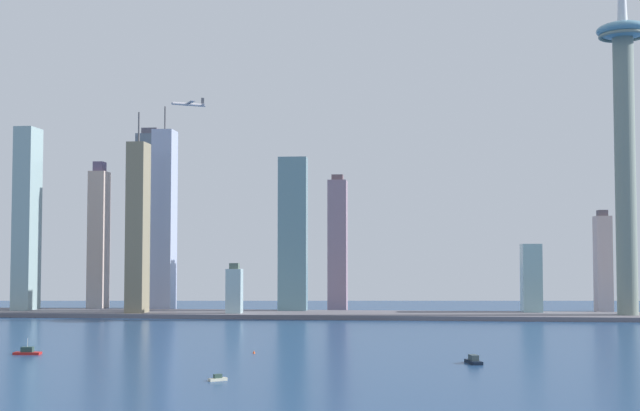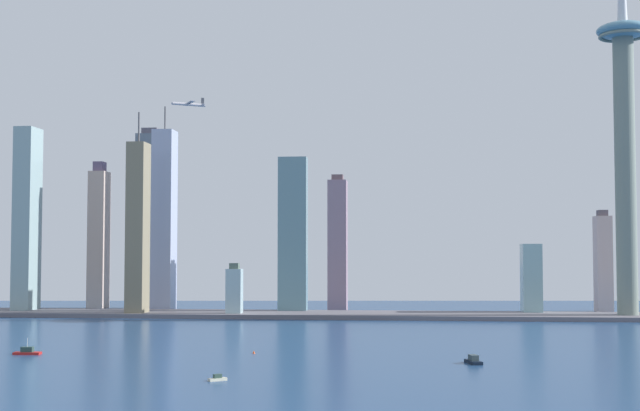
# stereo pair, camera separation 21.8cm
# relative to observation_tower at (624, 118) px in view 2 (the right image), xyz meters

# --- Properties ---
(waterfront_pier) EXTENTS (820.07, 66.61, 3.75)m
(waterfront_pier) POSITION_rel_observation_tower_xyz_m (-280.43, 1.33, -170.87)
(waterfront_pier) COLOR slate
(waterfront_pier) RESTS_ON ground
(observation_tower) EXTENTS (44.46, 44.46, 366.28)m
(observation_tower) POSITION_rel_observation_tower_xyz_m (0.00, 0.00, 0.00)
(observation_tower) COLOR gray
(observation_tower) RESTS_ON ground
(skyscraper_0) EXTENTS (26.95, 13.36, 184.68)m
(skyscraper_0) POSITION_rel_observation_tower_xyz_m (-449.92, 100.90, -82.31)
(skyscraper_0) COLOR slate
(skyscraper_0) RESTS_ON ground
(skyscraper_1) EXTENTS (13.39, 12.62, 47.50)m
(skyscraper_1) POSITION_rel_observation_tower_xyz_m (-338.08, -12.77, -150.56)
(skyscraper_1) COLOR #A7C5C8
(skyscraper_1) RESTS_ON ground
(skyscraper_2) EXTENTS (17.73, 21.91, 130.95)m
(skyscraper_2) POSITION_rel_observation_tower_xyz_m (-252.82, 60.78, -108.94)
(skyscraper_2) COLOR gray
(skyscraper_2) RESTS_ON ground
(skyscraper_3) EXTENTS (16.91, 21.26, 149.40)m
(skyscraper_3) POSITION_rel_observation_tower_xyz_m (-500.37, 93.93, -101.18)
(skyscraper_3) COLOR #C3A798
(skyscraper_3) RESTS_ON ground
(skyscraper_4) EXTENTS (19.55, 23.76, 197.12)m
(skyscraper_4) POSITION_rel_observation_tower_xyz_m (-418.07, 44.64, -85.78)
(skyscraper_4) COLOR #A2ADCD
(skyscraper_4) RESTS_ON ground
(skyscraper_5) EXTENTS (14.44, 20.41, 97.58)m
(skyscraper_5) POSITION_rel_observation_tower_xyz_m (1.35, 94.67, -125.78)
(skyscraper_5) COLOR beige
(skyscraper_5) RESTS_ON ground
(skyscraper_6) EXTENTS (15.93, 22.58, 182.13)m
(skyscraper_6) POSITION_rel_observation_tower_xyz_m (-424.95, -14.93, -95.43)
(skyscraper_6) COLOR #7E745B
(skyscraper_6) RESTS_ON ground
(skyscraper_7) EXTENTS (26.14, 14.95, 144.70)m
(skyscraper_7) POSITION_rel_observation_tower_xyz_m (-291.74, 28.19, -100.39)
(skyscraper_7) COLOR slate
(skyscraper_7) RESTS_ON ground
(skyscraper_8) EXTENTS (16.99, 21.98, 64.47)m
(skyscraper_8) POSITION_rel_observation_tower_xyz_m (-76.14, 30.25, -140.51)
(skyscraper_8) COLOR #8FB8BA
(skyscraper_8) RESTS_ON ground
(skyscraper_9) EXTENTS (17.25, 27.28, 173.23)m
(skyscraper_9) POSITION_rel_observation_tower_xyz_m (-539.47, 11.54, -86.13)
(skyscraper_9) COLOR #8EACAD
(skyscraper_9) RESTS_ON ground
(boat_0) EXTENTS (8.48, 7.35, 2.98)m
(boat_0) POSITION_rel_observation_tower_xyz_m (-273.46, -374.03, -171.67)
(boat_0) COLOR beige
(boat_0) RESTS_ON ground
(boat_1) EXTENTS (8.92, 15.32, 4.50)m
(boat_1) POSITION_rel_observation_tower_xyz_m (-154.30, -303.23, -171.14)
(boat_1) COLOR black
(boat_1) RESTS_ON ground
(boat_2) EXTENTS (15.25, 6.42, 9.17)m
(boat_2) POSITION_rel_observation_tower_xyz_m (-401.28, -288.23, -171.22)
(boat_2) COLOR red
(boat_2) RESTS_ON ground
(channel_buoy_1) EXTENTS (1.58, 1.58, 1.73)m
(channel_buoy_1) POSITION_rel_observation_tower_xyz_m (-275.05, -271.30, -171.88)
(channel_buoy_1) COLOR #E54C19
(channel_buoy_1) RESTS_ON ground
(airplane) EXTENTS (26.35, 24.01, 7.47)m
(airplane) POSITION_rel_observation_tower_xyz_m (-365.32, -70.57, 6.15)
(airplane) COLOR #BAB5BB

